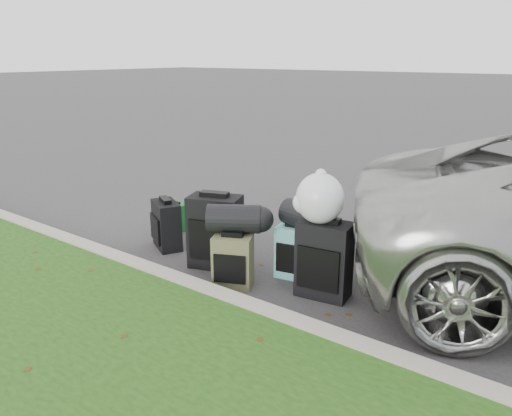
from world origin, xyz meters
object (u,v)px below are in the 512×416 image
Objects in this scene: tote_green at (174,217)px; suitcase_small_black at (167,225)px; suitcase_olive at (233,261)px; tote_navy at (220,228)px; suitcase_large_black_right at (324,260)px; suitcase_teal at (295,252)px; suitcase_large_black_left at (215,232)px.

suitcase_small_black is at bearing -42.11° from tote_green.
suitcase_olive reaches higher than tote_navy.
suitcase_olive is 1.23m from tote_navy.
suitcase_small_black is at bearing 140.45° from suitcase_olive.
suitcase_large_black_right is (0.81, 0.35, 0.11)m from suitcase_olive.
tote_green is (-2.03, 0.28, -0.10)m from suitcase_teal.
suitcase_teal is (0.38, 0.54, 0.01)m from suitcase_olive.
suitcase_olive is 0.66m from suitcase_teal.
tote_navy is (0.76, 0.02, -0.00)m from tote_green.
suitcase_olive is 1.85m from tote_green.
suitcase_olive is (1.27, -0.33, -0.02)m from suitcase_small_black.
suitcase_small_black reaches higher than tote_green.
suitcase_large_black_right is 2.52m from tote_green.
tote_green is at bearing 135.35° from suitcase_large_black_left.
suitcase_small_black reaches higher than suitcase_teal.
suitcase_large_black_right is at bearing 4.55° from tote_navy.
tote_navy is at bearing 155.09° from suitcase_large_black_right.
suitcase_teal is 1.31m from tote_navy.
suitcase_small_black reaches higher than tote_navy.
suitcase_large_black_left is 0.75m from tote_navy.
suitcase_large_black_left is at bearing -174.63° from suitcase_teal.
suitcase_olive is 0.89m from suitcase_large_black_right.
suitcase_large_black_left is 1.07× the size of suitcase_large_black_right.
suitcase_olive is at bearing -165.37° from suitcase_large_black_right.
suitcase_large_black_left reaches higher than tote_navy.
suitcase_teal reaches higher than suitcase_olive.
suitcase_large_black_right is at bearing -1.34° from suitcase_olive.
suitcase_teal is at bearing 2.24° from tote_green.
suitcase_large_black_left reaches higher than suitcase_olive.
suitcase_small_black reaches higher than suitcase_olive.
suitcase_small_black is 0.62m from tote_green.
tote_green is (-2.46, 0.47, -0.19)m from suitcase_large_black_right.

